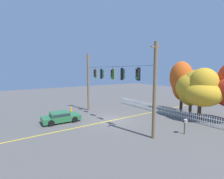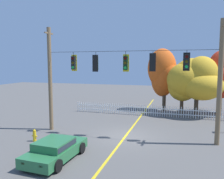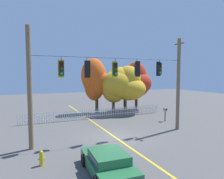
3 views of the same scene
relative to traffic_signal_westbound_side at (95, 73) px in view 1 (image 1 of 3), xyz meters
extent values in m
plane|color=#565451|center=(4.06, -0.01, -5.32)|extent=(80.00, 80.00, 0.00)
cube|color=gold|center=(4.06, -0.01, -5.32)|extent=(0.16, 36.00, 0.01)
cylinder|color=brown|center=(-2.04, -0.01, -1.30)|extent=(0.31, 0.31, 8.03)
cylinder|color=brown|center=(10.17, -0.01, -1.30)|extent=(0.31, 0.31, 8.03)
cube|color=brown|center=(-2.04, -0.01, 2.26)|extent=(0.10, 1.10, 0.10)
cube|color=brown|center=(10.17, -0.01, 2.26)|extent=(0.10, 1.10, 0.10)
cylinder|color=black|center=(4.06, -0.01, 0.81)|extent=(12.01, 0.02, 0.02)
cylinder|color=black|center=(0.00, -0.01, 0.65)|extent=(0.03, 0.03, 0.33)
cube|color=yellow|center=(0.00, 0.12, 0.00)|extent=(0.43, 0.02, 1.22)
cube|color=black|center=(0.00, -0.01, 0.00)|extent=(0.30, 0.24, 0.99)
cylinder|color=#410706|center=(0.00, -0.14, 0.32)|extent=(0.20, 0.03, 0.20)
cube|color=black|center=(0.00, -0.19, 0.44)|extent=(0.22, 0.12, 0.06)
cylinder|color=#463B09|center=(0.00, -0.14, 0.00)|extent=(0.20, 0.03, 0.20)
cube|color=black|center=(0.00, -0.19, 0.11)|extent=(0.22, 0.12, 0.06)
cylinder|color=green|center=(0.00, -0.14, -0.33)|extent=(0.20, 0.03, 0.20)
cube|color=black|center=(0.00, -0.19, -0.22)|extent=(0.22, 0.12, 0.06)
cylinder|color=black|center=(1.80, -0.01, 0.64)|extent=(0.03, 0.03, 0.36)
cube|color=black|center=(1.80, -0.14, -0.03)|extent=(0.43, 0.02, 1.22)
cube|color=black|center=(1.80, -0.01, -0.03)|extent=(0.30, 0.24, 0.98)
cylinder|color=#410706|center=(1.80, 0.13, 0.29)|extent=(0.20, 0.03, 0.20)
cube|color=black|center=(1.80, 0.17, 0.41)|extent=(0.22, 0.12, 0.06)
cylinder|color=#463B09|center=(1.80, 0.13, -0.03)|extent=(0.20, 0.03, 0.20)
cube|color=black|center=(1.80, 0.17, 0.08)|extent=(0.22, 0.12, 0.06)
cylinder|color=green|center=(1.80, 0.13, -0.36)|extent=(0.20, 0.03, 0.20)
cube|color=black|center=(1.80, 0.17, -0.25)|extent=(0.22, 0.12, 0.06)
cylinder|color=black|center=(4.03, -0.01, 0.64)|extent=(0.03, 0.03, 0.34)
cube|color=yellow|center=(4.03, 0.12, -0.02)|extent=(0.43, 0.02, 1.22)
cube|color=black|center=(4.03, -0.01, -0.02)|extent=(0.30, 0.24, 0.99)
cylinder|color=#410706|center=(4.03, -0.14, 0.31)|extent=(0.20, 0.03, 0.20)
cube|color=black|center=(4.03, -0.19, 0.43)|extent=(0.22, 0.12, 0.06)
cylinder|color=#463B09|center=(4.03, -0.14, -0.02)|extent=(0.20, 0.03, 0.20)
cube|color=black|center=(4.03, -0.19, 0.10)|extent=(0.22, 0.12, 0.06)
cylinder|color=green|center=(4.03, -0.14, -0.35)|extent=(0.20, 0.03, 0.20)
cube|color=black|center=(4.03, -0.19, -0.23)|extent=(0.22, 0.12, 0.06)
cylinder|color=black|center=(5.93, -0.01, 0.67)|extent=(0.03, 0.03, 0.29)
cube|color=black|center=(5.93, -0.14, 0.03)|extent=(0.43, 0.02, 1.23)
cube|color=black|center=(5.93, -0.01, 0.03)|extent=(0.30, 0.24, 0.99)
cylinder|color=#410706|center=(5.93, 0.13, 0.36)|extent=(0.20, 0.03, 0.20)
cube|color=black|center=(5.93, 0.17, 0.47)|extent=(0.22, 0.12, 0.06)
cylinder|color=#463B09|center=(5.93, 0.13, 0.03)|extent=(0.20, 0.03, 0.20)
cube|color=black|center=(5.93, 0.17, 0.14)|extent=(0.22, 0.12, 0.06)
cylinder|color=green|center=(5.93, 0.13, -0.30)|extent=(0.20, 0.03, 0.20)
cube|color=black|center=(5.93, 0.17, -0.19)|extent=(0.22, 0.12, 0.06)
cylinder|color=black|center=(8.11, -0.01, 0.68)|extent=(0.03, 0.03, 0.27)
cube|color=black|center=(8.11, 0.12, 0.06)|extent=(0.43, 0.02, 1.20)
cube|color=black|center=(8.11, -0.01, 0.06)|extent=(0.30, 0.24, 0.97)
cylinder|color=#410706|center=(8.11, -0.14, 0.39)|extent=(0.20, 0.03, 0.20)
cube|color=black|center=(8.11, -0.19, 0.50)|extent=(0.22, 0.12, 0.06)
cylinder|color=#463B09|center=(8.11, -0.14, 0.06)|extent=(0.20, 0.03, 0.20)
cube|color=black|center=(8.11, -0.19, 0.18)|extent=(0.22, 0.12, 0.06)
cylinder|color=green|center=(8.11, -0.14, -0.26)|extent=(0.20, 0.03, 0.20)
cube|color=black|center=(8.11, -0.19, -0.14)|extent=(0.22, 0.12, 0.06)
cube|color=white|center=(-3.07, 7.11, -4.78)|extent=(0.06, 0.04, 1.09)
cube|color=white|center=(-2.85, 7.11, -4.78)|extent=(0.06, 0.04, 1.09)
cube|color=white|center=(-2.62, 7.11, -4.78)|extent=(0.06, 0.04, 1.09)
cube|color=white|center=(-2.40, 7.11, -4.78)|extent=(0.06, 0.04, 1.09)
cube|color=white|center=(-2.17, 7.11, -4.78)|extent=(0.06, 0.04, 1.09)
cube|color=white|center=(-1.95, 7.11, -4.78)|extent=(0.06, 0.04, 1.09)
cube|color=white|center=(-1.72, 7.11, -4.78)|extent=(0.06, 0.04, 1.09)
cube|color=white|center=(-1.50, 7.11, -4.78)|extent=(0.06, 0.04, 1.09)
cube|color=white|center=(-1.27, 7.11, -4.78)|extent=(0.06, 0.04, 1.09)
cube|color=white|center=(-1.05, 7.11, -4.78)|extent=(0.06, 0.04, 1.09)
cube|color=white|center=(-0.82, 7.11, -4.78)|extent=(0.06, 0.04, 1.09)
cube|color=white|center=(-0.60, 7.11, -4.78)|extent=(0.06, 0.04, 1.09)
cube|color=white|center=(-0.37, 7.11, -4.78)|extent=(0.06, 0.04, 1.09)
cube|color=white|center=(-0.15, 7.11, -4.78)|extent=(0.06, 0.04, 1.09)
cube|color=white|center=(0.08, 7.11, -4.78)|extent=(0.06, 0.04, 1.09)
cube|color=white|center=(0.30, 7.11, -4.78)|extent=(0.06, 0.04, 1.09)
cube|color=white|center=(0.53, 7.11, -4.78)|extent=(0.06, 0.04, 1.09)
cube|color=white|center=(0.75, 7.11, -4.78)|extent=(0.06, 0.04, 1.09)
cube|color=white|center=(0.98, 7.11, -4.78)|extent=(0.06, 0.04, 1.09)
cube|color=white|center=(1.20, 7.11, -4.78)|extent=(0.06, 0.04, 1.09)
cube|color=white|center=(1.43, 7.11, -4.78)|extent=(0.06, 0.04, 1.09)
cube|color=white|center=(1.65, 7.11, -4.78)|extent=(0.06, 0.04, 1.09)
cube|color=white|center=(1.88, 7.11, -4.78)|extent=(0.06, 0.04, 1.09)
cube|color=white|center=(2.10, 7.11, -4.78)|extent=(0.06, 0.04, 1.09)
cube|color=white|center=(2.33, 7.11, -4.78)|extent=(0.06, 0.04, 1.09)
cube|color=white|center=(2.55, 7.11, -4.78)|extent=(0.06, 0.04, 1.09)
cube|color=white|center=(2.78, 7.11, -4.78)|extent=(0.06, 0.04, 1.09)
cube|color=white|center=(3.00, 7.11, -4.78)|extent=(0.06, 0.04, 1.09)
cube|color=white|center=(3.23, 7.11, -4.78)|extent=(0.06, 0.04, 1.09)
cube|color=white|center=(3.45, 7.11, -4.78)|extent=(0.06, 0.04, 1.09)
cube|color=white|center=(3.68, 7.11, -4.78)|extent=(0.06, 0.04, 1.09)
cube|color=white|center=(3.90, 7.11, -4.78)|extent=(0.06, 0.04, 1.09)
cube|color=white|center=(4.13, 7.11, -4.78)|extent=(0.06, 0.04, 1.09)
cube|color=white|center=(4.35, 7.11, -4.78)|extent=(0.06, 0.04, 1.09)
cube|color=white|center=(4.58, 7.11, -4.78)|extent=(0.06, 0.04, 1.09)
cube|color=white|center=(4.80, 7.11, -4.78)|extent=(0.06, 0.04, 1.09)
cube|color=white|center=(5.03, 7.11, -4.78)|extent=(0.06, 0.04, 1.09)
cube|color=white|center=(5.25, 7.11, -4.78)|extent=(0.06, 0.04, 1.09)
cube|color=white|center=(5.48, 7.11, -4.78)|extent=(0.06, 0.04, 1.09)
cube|color=white|center=(5.70, 7.11, -4.78)|extent=(0.06, 0.04, 1.09)
cube|color=white|center=(5.93, 7.11, -4.78)|extent=(0.06, 0.04, 1.09)
cube|color=white|center=(6.15, 7.11, -4.78)|extent=(0.06, 0.04, 1.09)
cube|color=white|center=(6.38, 7.11, -4.78)|extent=(0.06, 0.04, 1.09)
cube|color=white|center=(6.60, 7.11, -4.78)|extent=(0.06, 0.04, 1.09)
cube|color=white|center=(6.83, 7.11, -4.78)|extent=(0.06, 0.04, 1.09)
cube|color=white|center=(7.05, 7.11, -4.78)|extent=(0.06, 0.04, 1.09)
cube|color=white|center=(7.28, 7.11, -4.78)|extent=(0.06, 0.04, 1.09)
cube|color=white|center=(7.50, 7.11, -4.78)|extent=(0.06, 0.04, 1.09)
cube|color=white|center=(7.73, 7.11, -4.78)|extent=(0.06, 0.04, 1.09)
cube|color=white|center=(7.95, 7.11, -4.78)|extent=(0.06, 0.04, 1.09)
cube|color=white|center=(8.18, 7.11, -4.78)|extent=(0.06, 0.04, 1.09)
cube|color=white|center=(8.40, 7.11, -4.78)|extent=(0.06, 0.04, 1.09)
cube|color=white|center=(8.63, 7.11, -4.78)|extent=(0.06, 0.04, 1.09)
cube|color=white|center=(8.85, 7.11, -4.78)|extent=(0.06, 0.04, 1.09)
cube|color=white|center=(9.08, 7.11, -4.78)|extent=(0.06, 0.04, 1.09)
cube|color=white|center=(9.30, 7.11, -4.78)|extent=(0.06, 0.04, 1.09)
cube|color=white|center=(9.53, 7.11, -4.78)|extent=(0.06, 0.04, 1.09)
cube|color=white|center=(9.75, 7.11, -4.78)|extent=(0.06, 0.04, 1.09)
cube|color=white|center=(9.98, 7.11, -4.78)|extent=(0.06, 0.04, 1.09)
cube|color=white|center=(10.20, 7.11, -4.78)|extent=(0.06, 0.04, 1.09)
cube|color=white|center=(10.43, 7.11, -4.78)|extent=(0.06, 0.04, 1.09)
cube|color=white|center=(10.65, 7.11, -4.78)|extent=(0.06, 0.04, 1.09)
cube|color=white|center=(10.88, 7.11, -4.78)|extent=(0.06, 0.04, 1.09)
cube|color=white|center=(11.10, 7.11, -4.78)|extent=(0.06, 0.04, 1.09)
cube|color=white|center=(11.33, 7.11, -4.78)|extent=(0.06, 0.04, 1.09)
cube|color=white|center=(11.55, 7.11, -4.78)|extent=(0.06, 0.04, 1.09)
cube|color=white|center=(11.78, 7.11, -4.78)|extent=(0.06, 0.04, 1.09)
cube|color=white|center=(12.00, 7.11, -4.78)|extent=(0.06, 0.04, 1.09)
cube|color=white|center=(12.23, 7.11, -4.78)|extent=(0.06, 0.04, 1.09)
cube|color=white|center=(12.45, 7.11, -4.78)|extent=(0.06, 0.04, 1.09)
cube|color=white|center=(12.68, 7.11, -4.78)|extent=(0.06, 0.04, 1.09)
cube|color=white|center=(5.03, 7.14, -4.99)|extent=(16.20, 0.03, 0.08)
cube|color=white|center=(5.03, 7.14, -4.54)|extent=(16.20, 0.03, 0.08)
cylinder|color=#473828|center=(6.09, 10.21, -4.08)|extent=(0.39, 0.39, 2.47)
ellipsoid|color=#DB5619|center=(5.87, 10.50, -1.59)|extent=(2.63, 2.53, 4.35)
ellipsoid|color=#DB5619|center=(6.19, 10.03, -1.37)|extent=(2.60, 2.18, 3.59)
ellipsoid|color=#DB5619|center=(5.76, 10.42, -0.57)|extent=(3.16, 2.90, 4.41)
cylinder|color=brown|center=(7.98, 9.24, -4.28)|extent=(0.36, 0.36, 2.08)
ellipsoid|color=gold|center=(8.01, 9.09, -2.33)|extent=(3.03, 2.81, 3.25)
ellipsoid|color=gold|center=(8.46, 8.91, -1.69)|extent=(4.13, 4.01, 3.62)
cylinder|color=#473828|center=(9.40, 8.75, -4.14)|extent=(0.41, 0.41, 2.35)
ellipsoid|color=gold|center=(9.82, 8.42, -2.24)|extent=(4.15, 4.07, 2.89)
ellipsoid|color=gold|center=(8.93, 9.04, -1.39)|extent=(3.93, 3.60, 3.82)
ellipsoid|color=gold|center=(9.75, 8.61, -1.03)|extent=(3.19, 3.12, 3.45)
cube|color=#286B3D|center=(1.33, -5.07, -4.87)|extent=(2.08, 4.14, 0.55)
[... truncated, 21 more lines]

